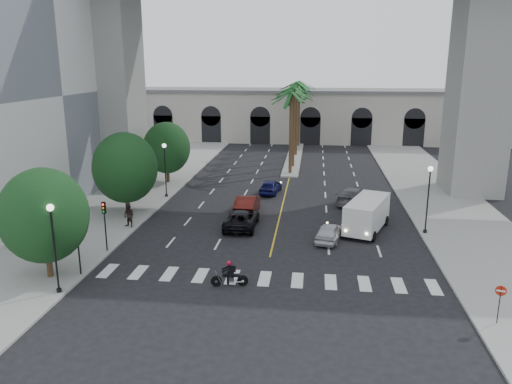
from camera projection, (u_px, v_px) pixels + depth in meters
The scene contains 30 objects.
ground at pixel (267, 269), 31.89m from camera, with size 140.00×140.00×0.00m, color black.
sidewalk_left at pixel (127, 199), 48.00m from camera, with size 8.00×100.00×0.15m, color gray.
sidewalk_right at pixel (450, 209), 44.57m from camera, with size 8.00×100.00×0.15m, color gray.
median at pixel (294, 158), 68.38m from camera, with size 2.00×24.00×0.20m, color gray.
pier_building at pixel (299, 115), 83.67m from camera, with size 71.00×10.50×8.50m.
bridge at pixel (326, 1), 47.97m from camera, with size 75.00×13.00×26.00m.
palm_a at pixel (291, 96), 56.50m from camera, with size 3.20×3.20×10.30m.
palm_b at pixel (294, 92), 60.27m from camera, with size 3.20×3.20×10.60m.
palm_c at pixel (293, 93), 64.26m from camera, with size 3.20×3.20×10.10m.
palm_d at pixel (297, 86), 67.88m from camera, with size 3.20×3.20×10.90m.
palm_e at pixel (296, 88), 71.87m from camera, with size 3.20×3.20×10.40m.
palm_f at pixel (299, 85), 75.61m from camera, with size 3.20×3.20×10.70m.
street_tree_near at pixel (44, 216), 29.48m from camera, with size 5.20×5.20×6.89m.
street_tree_mid at pixel (125, 168), 41.93m from camera, with size 5.44×5.44×7.21m.
street_tree_far at pixel (167, 148), 53.54m from camera, with size 5.04×5.04×6.68m.
lamp_post_left_near at pixel (54, 241), 27.58m from camera, with size 0.40×0.40×5.35m.
lamp_post_left_far at pixel (165, 166), 47.76m from camera, with size 0.40×0.40×5.35m.
lamp_post_right at pixel (428, 194), 37.46m from camera, with size 0.40×0.40×5.35m.
traffic_signal_near at pixel (77, 238), 30.15m from camera, with size 0.25×0.18×3.65m.
traffic_signal_far at pixel (105, 218), 33.99m from camera, with size 0.25×0.18×3.65m.
motorcycle_rider at pixel (231, 275), 29.28m from camera, with size 2.20×0.63×1.59m.
car_a at pixel (329, 232), 36.75m from camera, with size 1.60×3.97×1.35m, color #B8B8BD.
car_b at pixel (247, 204), 43.52m from camera, with size 1.71×4.92×1.62m, color #4B130F.
car_c at pixel (241, 219), 39.72m from camera, with size 2.40×5.20×1.44m, color black.
car_d at pixel (353, 195), 46.46m from camera, with size 2.20×5.40×1.57m, color slate.
car_e at pixel (271, 186), 50.14m from camera, with size 1.66×4.14×1.41m, color #0F1149.
cargo_van at pixel (367, 214), 38.69m from camera, with size 4.10×6.38×2.55m.
pedestrian_a at pixel (53, 222), 37.97m from camera, with size 0.62×0.41×1.71m, color black.
pedestrian_b at pixel (129, 216), 39.29m from camera, with size 0.92×0.72×1.89m, color black.
do_not_enter_sign at pixel (500, 297), 24.60m from camera, with size 0.52×0.17×2.18m.
Camera 1 is at (2.81, -29.50, 12.81)m, focal length 35.00 mm.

